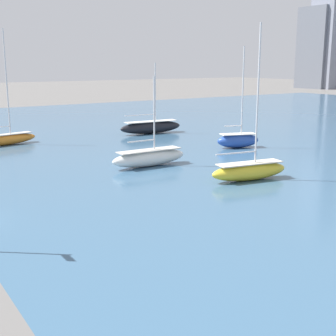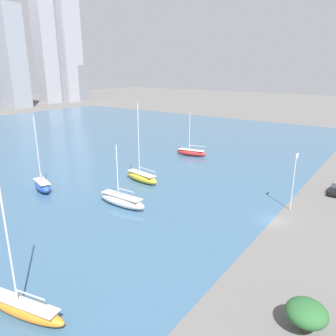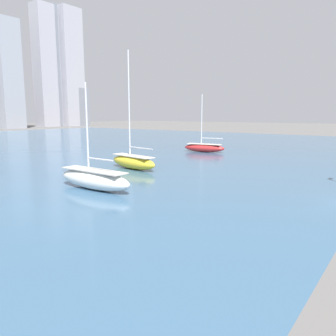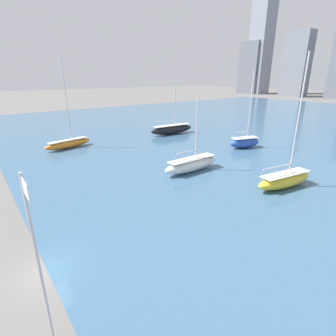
# 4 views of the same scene
# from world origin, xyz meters

# --- Properties ---
(sailboat_white) EXTENTS (2.15, 9.34, 10.14)m
(sailboat_white) POSITION_xyz_m (-9.04, 21.63, 1.02)
(sailboat_white) COLOR white
(sailboat_white) RESTS_ON harbor_water
(sailboat_yellow) EXTENTS (3.44, 8.71, 15.24)m
(sailboat_yellow) POSITION_xyz_m (2.02, 26.71, 1.03)
(sailboat_yellow) COLOR yellow
(sailboat_yellow) RESTS_ON harbor_water
(sailboat_red) EXTENTS (3.46, 8.28, 10.87)m
(sailboat_red) POSITION_xyz_m (24.77, 29.22, 0.88)
(sailboat_red) COLOR #B72828
(sailboat_red) RESTS_ON harbor_water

